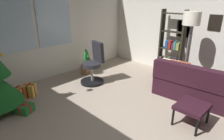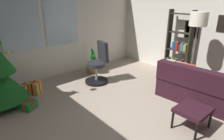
% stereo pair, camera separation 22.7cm
% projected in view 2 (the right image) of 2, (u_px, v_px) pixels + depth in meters
% --- Properties ---
extents(ground_plane, '(4.92, 6.08, 0.10)m').
position_uv_depth(ground_plane, '(149.00, 129.00, 3.09)').
color(ground_plane, tan).
extents(wall_back_with_windows, '(4.92, 0.12, 2.56)m').
position_uv_depth(wall_back_with_windows, '(56.00, 26.00, 4.80)').
color(wall_back_with_windows, silver).
rests_on(wall_back_with_windows, ground_plane).
extents(couch, '(1.78, 2.16, 0.77)m').
position_uv_depth(couch, '(224.00, 92.00, 3.63)').
color(couch, black).
rests_on(couch, ground_plane).
extents(footstool, '(0.51, 0.44, 0.36)m').
position_uv_depth(footstool, '(193.00, 111.00, 2.94)').
color(footstool, black).
rests_on(footstool, ground_plane).
extents(gift_box_red, '(0.35, 0.30, 0.24)m').
position_uv_depth(gift_box_red, '(23.00, 91.00, 4.01)').
color(gift_box_red, red).
rests_on(gift_box_red, ground_plane).
extents(gift_box_green, '(0.34, 0.35, 0.16)m').
position_uv_depth(gift_box_green, '(28.00, 105.00, 3.55)').
color(gift_box_green, '#1E722D').
rests_on(gift_box_green, ground_plane).
extents(gift_box_gold, '(0.31, 0.31, 0.27)m').
position_uv_depth(gift_box_gold, '(34.00, 88.00, 4.11)').
color(gift_box_gold, gold).
rests_on(gift_box_gold, ground_plane).
extents(office_chair, '(0.56, 0.56, 1.00)m').
position_uv_depth(office_chair, '(98.00, 67.00, 4.59)').
color(office_chair, black).
rests_on(office_chair, ground_plane).
extents(bookshelf, '(0.18, 0.64, 1.70)m').
position_uv_depth(bookshelf, '(178.00, 48.00, 4.85)').
color(bookshelf, black).
rests_on(bookshelf, ground_plane).
extents(floor_lamp, '(0.36, 0.36, 1.69)m').
position_uv_depth(floor_lamp, '(198.00, 25.00, 3.90)').
color(floor_lamp, slate).
rests_on(floor_lamp, ground_plane).
extents(potted_plant, '(0.41, 0.38, 0.68)m').
position_uv_depth(potted_plant, '(92.00, 64.00, 5.19)').
color(potted_plant, olive).
rests_on(potted_plant, ground_plane).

